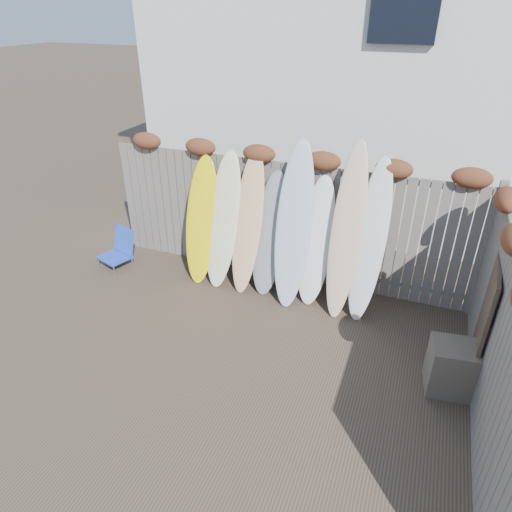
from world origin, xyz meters
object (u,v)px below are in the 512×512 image
(beach_chair, at_px, (119,249))
(lattice_panel, at_px, (483,322))
(wooden_crate, at_px, (452,368))
(surfboard_0, at_px, (202,221))

(beach_chair, relative_size, lattice_panel, 0.43)
(wooden_crate, distance_m, lattice_panel, 0.66)
(lattice_panel, distance_m, surfboard_0, 4.31)
(beach_chair, distance_m, surfboard_0, 1.72)
(lattice_panel, bearing_deg, surfboard_0, 172.53)
(beach_chair, distance_m, lattice_panel, 5.82)
(wooden_crate, bearing_deg, lattice_panel, 58.67)
(beach_chair, distance_m, wooden_crate, 5.62)
(lattice_panel, xyz_separation_m, surfboard_0, (-4.21, 0.91, 0.23))
(beach_chair, xyz_separation_m, lattice_panel, (5.76, -0.68, 0.47))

